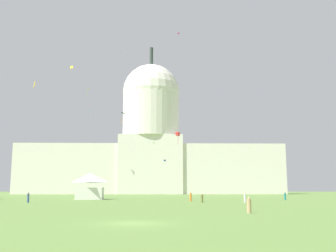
% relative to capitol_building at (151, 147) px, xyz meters
% --- Properties ---
extents(ground_plane, '(800.00, 800.00, 0.00)m').
position_rel_capitol_building_xyz_m(ground_plane, '(1.67, -173.05, -23.16)').
color(ground_plane, olive).
extents(capitol_building, '(129.44, 28.98, 75.72)m').
position_rel_capitol_building_xyz_m(capitol_building, '(0.00, 0.00, 0.00)').
color(capitol_building, silver).
rests_on(capitol_building, ground_plane).
extents(event_tent, '(6.47, 7.35, 5.93)m').
position_rel_capitol_building_xyz_m(event_tent, '(-11.90, -108.69, -20.16)').
color(event_tent, white).
rests_on(event_tent, ground_plane).
extents(person_teal_aisle_center, '(0.39, 0.39, 1.73)m').
position_rel_capitol_building_xyz_m(person_teal_aisle_center, '(30.25, -115.37, -22.36)').
color(person_teal_aisle_center, '#1E757A').
rests_on(person_teal_aisle_center, ground_plane).
extents(person_tan_front_left, '(0.59, 0.59, 1.52)m').
position_rel_capitol_building_xyz_m(person_tan_front_left, '(11.87, -161.96, -22.48)').
color(person_tan_front_left, tan).
rests_on(person_tan_front_left, ground_plane).
extents(person_orange_front_right, '(0.51, 0.51, 1.74)m').
position_rel_capitol_building_xyz_m(person_orange_front_right, '(9.52, -124.13, -22.36)').
color(person_orange_front_right, orange).
rests_on(person_orange_front_right, ground_plane).
extents(person_denim_near_tree_east, '(0.39, 0.39, 1.76)m').
position_rel_capitol_building_xyz_m(person_denim_near_tree_east, '(-18.61, -130.88, -22.34)').
color(person_denim_near_tree_east, '#3D5684').
rests_on(person_denim_near_tree_east, ground_plane).
extents(person_white_edge_east, '(0.43, 0.43, 1.65)m').
position_rel_capitol_building_xyz_m(person_white_edge_east, '(18.21, -131.30, -22.40)').
color(person_white_edge_east, silver).
rests_on(person_white_edge_east, ground_plane).
extents(person_olive_front_center, '(0.52, 0.52, 1.55)m').
position_rel_capitol_building_xyz_m(person_olive_front_center, '(10.89, -131.18, -22.45)').
color(person_olive_front_center, olive).
rests_on(person_olive_front_center, ground_plane).
extents(kite_green_low, '(0.71, 1.33, 0.20)m').
position_rel_capitol_building_xyz_m(kite_green_low, '(1.91, -93.41, -8.85)').
color(kite_green_low, green).
extents(kite_lime_high, '(1.59, 0.97, 3.28)m').
position_rel_capitol_building_xyz_m(kite_lime_high, '(-26.39, -34.24, 20.97)').
color(kite_lime_high, '#8CD133').
extents(kite_gold_mid, '(0.51, 0.84, 1.16)m').
position_rel_capitol_building_xyz_m(kite_gold_mid, '(-18.90, -129.92, -2.32)').
color(kite_gold_mid, gold).
extents(kite_yellow_high, '(1.11, 0.49, 2.23)m').
position_rel_capitol_building_xyz_m(kite_yellow_high, '(-27.74, -60.76, 22.50)').
color(kite_yellow_high, yellow).
extents(kite_black_mid, '(1.10, 1.33, 2.63)m').
position_rel_capitol_building_xyz_m(kite_black_mid, '(-4.62, -115.16, -4.92)').
color(kite_black_mid, black).
extents(kite_magenta_high, '(1.06, 1.28, 0.25)m').
position_rel_capitol_building_xyz_m(kite_magenta_high, '(10.17, -81.52, 26.84)').
color(kite_magenta_high, '#D1339E').
extents(kite_turquoise_high, '(1.18, 1.27, 1.75)m').
position_rel_capitol_building_xyz_m(kite_turquoise_high, '(-26.37, -24.93, 12.96)').
color(kite_turquoise_high, teal).
extents(kite_blue_low, '(0.82, 0.92, 0.79)m').
position_rel_capitol_building_xyz_m(kite_blue_low, '(6.47, -32.04, -8.86)').
color(kite_blue_low, blue).
extents(kite_pink_high, '(0.99, 1.80, 0.38)m').
position_rel_capitol_building_xyz_m(kite_pink_high, '(-11.48, -55.09, 30.08)').
color(kite_pink_high, pink).
extents(kite_red_low, '(1.22, 1.24, 3.17)m').
position_rel_capitol_building_xyz_m(kite_red_low, '(8.59, -96.09, -6.51)').
color(kite_red_low, red).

